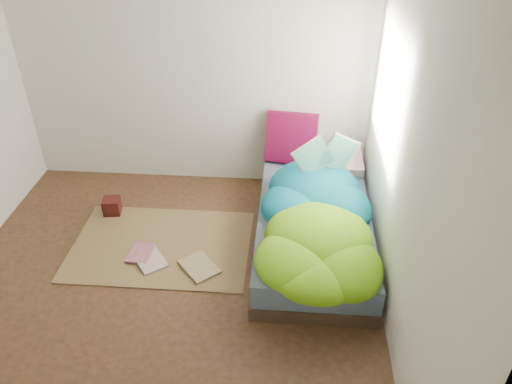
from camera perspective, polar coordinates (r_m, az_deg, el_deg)
ground at (r=4.22m, az=-10.51°, el=-10.96°), size 3.50×3.50×0.00m
room_walls at (r=3.30m, az=-13.18°, el=9.56°), size 3.54×3.54×2.62m
bed at (r=4.54m, az=6.55°, el=-3.97°), size 1.00×2.00×0.34m
duvet at (r=4.16m, az=6.91°, el=-2.12°), size 0.96×1.84×0.34m
rug at (r=4.64m, az=-10.77°, el=-5.99°), size 1.60×1.10×0.01m
pillow_floral at (r=5.04m, az=8.56°, el=3.39°), size 0.62×0.40×0.14m
pillow_magenta at (r=5.06m, az=4.08°, el=6.23°), size 0.52×0.23×0.50m
open_book at (r=4.44m, az=8.16°, el=5.27°), size 0.51×0.28×0.31m
wooden_box at (r=5.10m, az=-16.14°, el=-1.54°), size 0.18×0.18×0.16m
floor_book_a at (r=4.45m, az=-13.31°, el=-8.13°), size 0.36×0.38×0.02m
floor_book_b at (r=4.60m, az=-14.26°, el=-6.63°), size 0.22×0.29×0.03m
floor_book_c at (r=4.30m, az=-7.90°, el=-9.15°), size 0.41×0.42×0.03m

